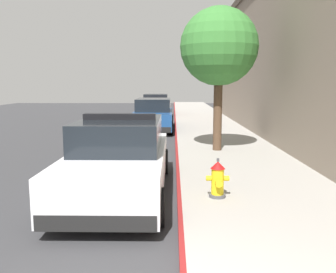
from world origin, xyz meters
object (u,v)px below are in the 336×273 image
Objects in this scene: parked_car_dark_far at (156,105)px; street_tree at (219,47)px; fire_hydrant at (218,179)px; parked_car_silver_ahead at (154,115)px; police_cruiser at (120,159)px.

street_tree is (2.68, -14.20, 2.69)m from parked_car_dark_far.
street_tree is at bearing 83.19° from fire_hydrant.
street_tree is (2.42, -6.09, 2.69)m from parked_car_silver_ahead.
police_cruiser is 6.37× the size of fire_hydrant.
parked_car_dark_far is (-0.26, 8.12, 0.00)m from parked_car_silver_ahead.
parked_car_silver_ahead and parked_car_dark_far have the same top height.
parked_car_silver_ahead is (0.13, 10.42, -0.00)m from police_cruiser.
street_tree is at bearing 59.50° from police_cruiser.
parked_car_dark_far is 14.70m from street_tree.
street_tree is (0.59, 4.96, 2.95)m from fire_hydrant.
police_cruiser is 18.53m from parked_car_dark_far.
parked_car_dark_far is at bearing 100.70° from street_tree.
fire_hydrant is (1.96, -0.63, -0.26)m from police_cruiser.
fire_hydrant is (1.83, -11.05, -0.26)m from parked_car_silver_ahead.
street_tree reaches higher than police_cruiser.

